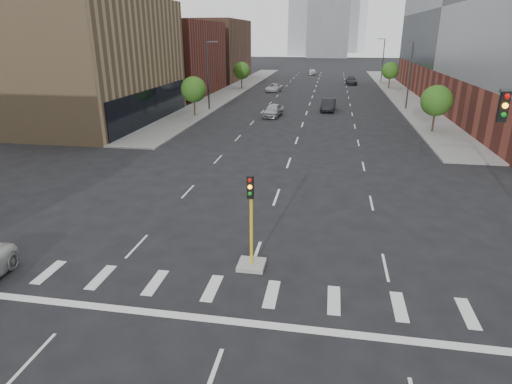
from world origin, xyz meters
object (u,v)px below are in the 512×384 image
(car_far_left, at_px, (274,88))
(car_distant, at_px, (313,72))
(car_near_left, at_px, (273,110))
(median_traffic_signal, at_px, (251,248))
(car_deep_right, at_px, (351,81))
(car_mid_right, at_px, (328,105))

(car_far_left, distance_m, car_distant, 36.36)
(car_near_left, relative_size, car_distant, 1.06)
(median_traffic_signal, bearing_deg, car_near_left, 96.18)
(car_deep_right, bearing_deg, car_distant, 110.58)
(median_traffic_signal, distance_m, car_near_left, 37.77)
(median_traffic_signal, relative_size, car_distant, 0.99)
(car_deep_right, height_order, car_distant, car_deep_right)
(car_distant, bearing_deg, car_near_left, -98.47)
(car_distant, bearing_deg, median_traffic_signal, -95.38)
(median_traffic_signal, xyz_separation_m, car_near_left, (-4.07, 37.55, -0.16))
(car_distant, bearing_deg, car_deep_right, -73.58)
(car_deep_right, xyz_separation_m, car_distant, (-9.09, 21.45, -0.01))
(median_traffic_signal, xyz_separation_m, car_deep_right, (7.09, 77.41, -0.20))
(car_near_left, height_order, car_distant, car_near_left)
(car_deep_right, bearing_deg, car_near_left, -108.02)
(car_near_left, distance_m, car_far_left, 25.55)
(car_mid_right, distance_m, car_far_left, 22.18)
(median_traffic_signal, height_order, car_near_left, median_traffic_signal)
(median_traffic_signal, relative_size, car_near_left, 0.93)
(car_mid_right, bearing_deg, car_far_left, 120.65)
(car_mid_right, xyz_separation_m, car_far_left, (-10.12, 19.74, -0.14))
(car_far_left, bearing_deg, car_distant, 89.09)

